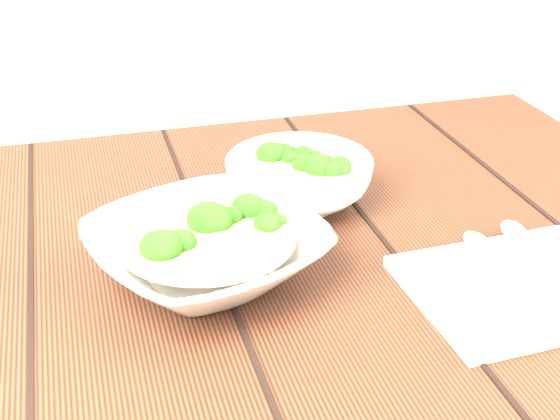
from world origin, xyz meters
name	(u,v)px	position (x,y,z in m)	size (l,w,h in m)	color
table	(234,339)	(0.00, 0.00, 0.63)	(1.20, 0.80, 0.75)	black
soup_bowl_front	(207,250)	(-0.03, -0.04, 0.78)	(0.31, 0.31, 0.07)	silver
soup_bowl_back	(299,178)	(0.11, 0.11, 0.78)	(0.24, 0.24, 0.07)	silver
trivet	(222,237)	(-0.01, 0.02, 0.76)	(0.11, 0.11, 0.03)	black
napkin	(520,287)	(0.28, -0.16, 0.76)	(0.23, 0.19, 0.01)	#EBE5C3
spoon_left	(491,259)	(0.27, -0.11, 0.77)	(0.04, 0.19, 0.01)	#B0AC9B
spoon_right	(523,247)	(0.31, -0.10, 0.77)	(0.07, 0.19, 0.01)	#B0AC9B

